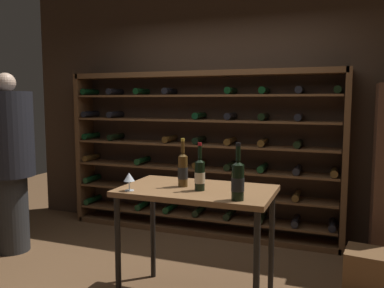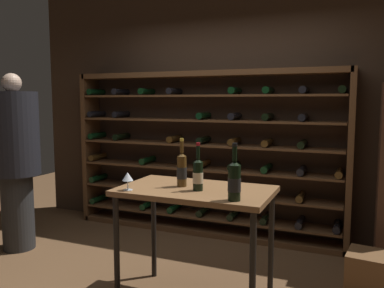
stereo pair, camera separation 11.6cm
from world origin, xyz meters
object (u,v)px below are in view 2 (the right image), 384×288
wine_crate (379,275)px  wine_bottle_black_capsule (198,174)px  wine_rack (204,154)px  person_guest_khaki (15,154)px  wine_bottle_green_slim (182,169)px  wine_bottle_red_label (234,180)px  wine_glass_stemmed_center (128,177)px  tasting_table (196,201)px

wine_crate → wine_bottle_black_capsule: size_ratio=1.37×
wine_rack → person_guest_khaki: 2.02m
wine_rack → wine_bottle_green_slim: 1.59m
person_guest_khaki → wine_bottle_red_label: bearing=31.5°
person_guest_khaki → wine_bottle_black_capsule: bearing=34.2°
wine_glass_stemmed_center → person_guest_khaki: bearing=161.4°
tasting_table → wine_glass_stemmed_center: wine_glass_stemmed_center is taller
tasting_table → wine_crate: (1.31, 0.68, -0.63)m
tasting_table → wine_bottle_red_label: (0.37, -0.24, 0.23)m
wine_glass_stemmed_center → tasting_table: bearing=30.8°
wine_bottle_red_label → wine_glass_stemmed_center: bearing=-178.8°
tasting_table → wine_crate: bearing=27.3°
wine_rack → wine_bottle_black_capsule: bearing=-70.1°
person_guest_khaki → wine_glass_stemmed_center: person_guest_khaki is taller
wine_crate → person_guest_khaki: bearing=-174.1°
person_guest_khaki → wine_glass_stemmed_center: (1.72, -0.58, -0.01)m
wine_bottle_red_label → wine_bottle_black_capsule: size_ratio=1.08×
tasting_table → wine_glass_stemmed_center: bearing=-149.2°
wine_rack → tasting_table: bearing=-70.9°
tasting_table → wine_bottle_red_label: wine_bottle_red_label is taller
person_guest_khaki → wine_bottle_red_label: (2.52, -0.56, 0.03)m
wine_bottle_red_label → wine_bottle_black_capsule: wine_bottle_red_label is taller
tasting_table → wine_bottle_green_slim: 0.26m
wine_bottle_black_capsule → person_guest_khaki: bearing=170.1°
wine_glass_stemmed_center → wine_rack: bearing=93.4°
wine_bottle_black_capsule → wine_glass_stemmed_center: 0.51m
wine_rack → tasting_table: 1.64m
tasting_table → wine_glass_stemmed_center: size_ratio=8.50×
wine_bottle_green_slim → wine_glass_stemmed_center: size_ratio=2.77×
tasting_table → wine_bottle_black_capsule: 0.23m
tasting_table → person_guest_khaki: 2.18m
wine_bottle_green_slim → wine_bottle_black_capsule: wine_bottle_green_slim is taller
person_guest_khaki → wine_bottle_black_capsule: (2.19, -0.38, 0.02)m
wine_crate → wine_bottle_green_slim: wine_bottle_green_slim is taller
tasting_table → wine_glass_stemmed_center: 0.54m
wine_crate → wine_bottle_black_capsule: 1.69m
wine_glass_stemmed_center → wine_bottle_red_label: bearing=1.2°
tasting_table → wine_glass_stemmed_center: (-0.43, -0.26, 0.20)m
person_guest_khaki → wine_glass_stemmed_center: bearing=25.5°
wine_bottle_green_slim → wine_bottle_black_capsule: (0.16, -0.08, -0.01)m
wine_rack → wine_bottle_red_label: size_ratio=8.48×
wine_bottle_green_slim → wine_bottle_black_capsule: size_ratio=1.05×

